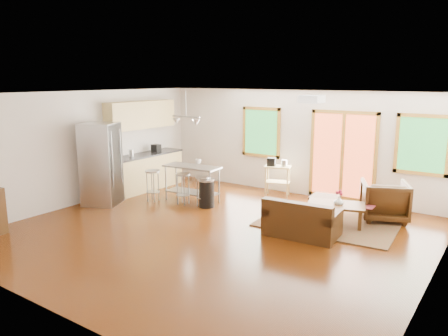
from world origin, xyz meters
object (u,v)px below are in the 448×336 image
Objects in this scene: ottoman at (325,204)px; island at (192,177)px; loveseat at (301,221)px; refrigerator at (102,164)px; armchair at (385,199)px; rug at (329,222)px; coffee_table at (336,207)px; kitchen_cart at (277,170)px.

island is at bearing -162.65° from ottoman.
loveseat is 0.73× the size of refrigerator.
refrigerator is at bearing -0.58° from armchair.
coffee_table is (0.16, -0.09, 0.37)m from rug.
rug is at bearing 6.27° from island.
armchair is at bearing 15.47° from island.
coffee_table is at bearing -53.01° from ottoman.
rug is at bearing 149.80° from coffee_table.
loveseat is 2.42× the size of ottoman.
loveseat is at bearing -107.97° from coffee_table.
kitchen_cart reaches higher than armchair.
ottoman is at bearing 17.35° from island.
armchair is at bearing 10.68° from ottoman.
ottoman reaches higher than rug.
armchair is 6.25m from refrigerator.
armchair is 1.24m from ottoman.
island is 2.12m from kitchen_cart.
loveseat is at bearing -53.07° from kitchen_cart.
loveseat reaches higher than coffee_table.
refrigerator is (-5.72, -2.47, 0.49)m from armchair.
rug is 2.90× the size of armchair.
coffee_table is at bearing -33.14° from kitchen_cart.
refrigerator is at bearing -162.40° from coffee_table.
island reaches higher than coffee_table.
coffee_table is 1.38× the size of armchair.
refrigerator is (-4.86, -1.69, 0.93)m from rug.
island is (-3.27, -0.36, 0.58)m from rug.
refrigerator is 4.19m from kitchen_cart.
armchair is (0.86, 0.78, 0.44)m from rug.
rug is 1.09m from loveseat.
kitchen_cart reaches higher than island.
refrigerator is 2.10m from island.
island is (-2.94, -0.92, 0.40)m from ottoman.
armchair is at bearing 51.38° from coffee_table.
refrigerator reaches higher than rug.
armchair is at bearing 57.29° from loveseat.
ottoman is at bearing -23.52° from kitchen_cart.
rug is at bearing -59.36° from ottoman.
loveseat is 2.86m from kitchen_cart.
ottoman is 5.11m from refrigerator.
rug is at bearing -4.63° from refrigerator.
coffee_table is at bearing 4.44° from island.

